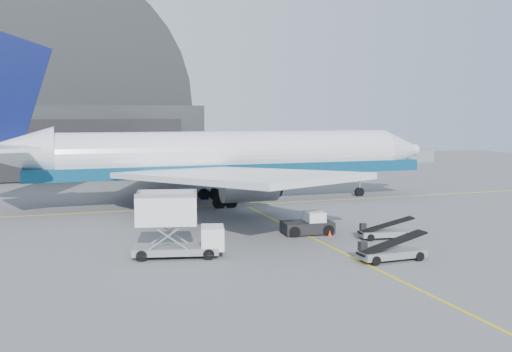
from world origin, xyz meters
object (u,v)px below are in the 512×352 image
object	(u,v)px
airliner	(216,157)
catering_truck	(175,226)
pushback_tug	(309,225)
belt_loader_b	(391,252)
belt_loader_a	(385,232)

from	to	relation	value
airliner	catering_truck	bearing A→B (deg)	-111.54
airliner	catering_truck	xyz separation A→B (m)	(-9.47, -24.00, -3.19)
airliner	pushback_tug	distance (m)	20.37
airliner	belt_loader_b	size ratio (longest dim) A/B	10.60
pushback_tug	belt_loader_a	distance (m)	6.54
airliner	belt_loader_b	bearing A→B (deg)	-80.81
airliner	belt_loader_a	world-z (taller)	airliner
airliner	belt_loader_b	xyz separation A→B (m)	(4.85, -29.99, -4.86)
airliner	belt_loader_b	world-z (taller)	airliner
belt_loader_a	pushback_tug	bearing A→B (deg)	152.11
pushback_tug	belt_loader_a	bearing A→B (deg)	-31.60
airliner	catering_truck	world-z (taller)	airliner
belt_loader_b	belt_loader_a	bearing A→B (deg)	60.07
catering_truck	pushback_tug	world-z (taller)	catering_truck
airliner	belt_loader_a	size ratio (longest dim) A/B	11.61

